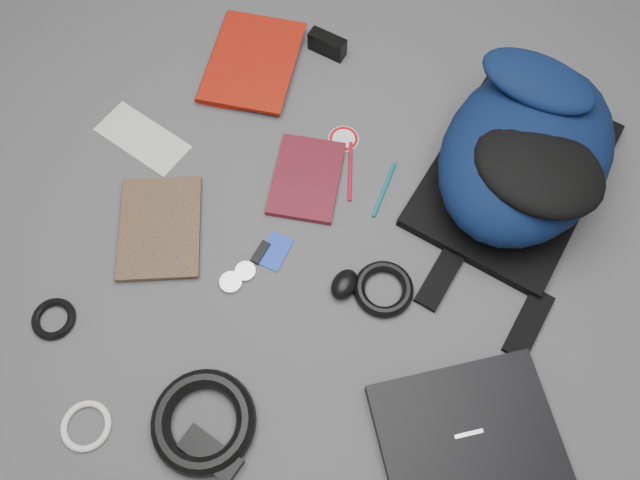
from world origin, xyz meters
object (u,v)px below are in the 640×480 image
(backpack, at_px, (526,151))
(mouse, at_px, (344,284))
(laptop, at_px, (467,435))
(comic_book, at_px, (119,230))
(dvd_case, at_px, (306,178))
(power_brick, at_px, (211,454))
(compact_camera, at_px, (327,44))
(textbook_red, at_px, (211,55))

(backpack, bearing_deg, mouse, -114.02)
(laptop, xyz_separation_m, comic_book, (-0.83, 0.19, -0.01))
(backpack, height_order, mouse, backpack)
(mouse, bearing_deg, dvd_case, 138.33)
(power_brick, bearing_deg, compact_camera, 111.57)
(dvd_case, bearing_deg, laptop, -51.08)
(laptop, bearing_deg, dvd_case, 106.03)
(power_brick, bearing_deg, backpack, 77.63)
(textbook_red, xyz_separation_m, power_brick, (0.36, -0.89, -0.00))
(laptop, distance_m, power_brick, 0.49)
(comic_book, bearing_deg, mouse, -17.93)
(mouse, bearing_deg, textbook_red, 148.84)
(backpack, bearing_deg, dvd_case, -147.69)
(mouse, height_order, power_brick, mouse)
(backpack, relative_size, comic_book, 2.20)
(comic_book, distance_m, compact_camera, 0.69)
(backpack, distance_m, compact_camera, 0.57)
(comic_book, bearing_deg, backpack, 5.84)
(laptop, height_order, mouse, mouse)
(laptop, distance_m, textbook_red, 1.08)
(dvd_case, distance_m, mouse, 0.28)
(textbook_red, xyz_separation_m, comic_book, (-0.01, -0.51, -0.01))
(comic_book, relative_size, power_brick, 2.03)
(dvd_case, height_order, mouse, mouse)
(backpack, xyz_separation_m, compact_camera, (-0.52, 0.22, -0.09))
(mouse, distance_m, power_brick, 0.43)
(laptop, relative_size, textbook_red, 1.16)
(dvd_case, relative_size, compact_camera, 2.20)
(backpack, xyz_separation_m, power_brick, (-0.43, -0.78, -0.10))
(dvd_case, height_order, power_brick, power_brick)
(compact_camera, xyz_separation_m, mouse, (0.23, -0.60, -0.01))
(laptop, relative_size, compact_camera, 3.50)
(laptop, bearing_deg, mouse, 114.20)
(textbook_red, relative_size, mouse, 3.97)
(textbook_red, relative_size, power_brick, 2.38)
(comic_book, distance_m, dvd_case, 0.43)
(compact_camera, bearing_deg, comic_book, -102.24)
(laptop, height_order, power_brick, laptop)
(backpack, bearing_deg, compact_camera, 170.52)
(dvd_case, bearing_deg, mouse, -62.43)
(laptop, height_order, dvd_case, laptop)
(backpack, bearing_deg, laptop, -74.39)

